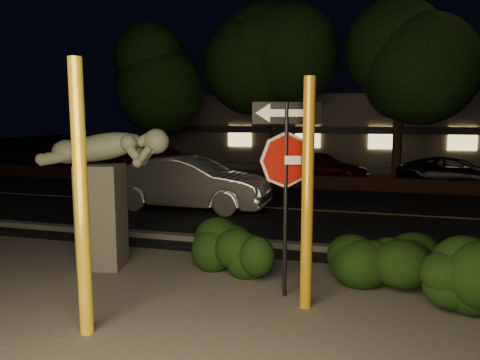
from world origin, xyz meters
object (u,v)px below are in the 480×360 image
at_px(yellow_pole_right, 307,196).
at_px(signpost, 286,161).
at_px(parked_car_dark, 455,173).
at_px(sculpture, 103,183).
at_px(silver_sedan, 189,183).
at_px(yellow_pole_left, 81,201).
at_px(parked_car_darkred, 320,167).
at_px(parked_car_red, 166,160).

bearing_deg(yellow_pole_right, signpost, 137.93).
distance_m(yellow_pole_right, parked_car_dark, 13.65).
bearing_deg(sculpture, silver_sedan, 83.30).
bearing_deg(yellow_pole_left, sculpture, 117.20).
bearing_deg(sculpture, parked_car_darkred, 66.13).
relative_size(signpost, sculpture, 1.17).
bearing_deg(yellow_pole_right, parked_car_dark, 73.56).
bearing_deg(parked_car_red, sculpture, -178.56).
bearing_deg(parked_car_darkred, yellow_pole_left, -176.60).
bearing_deg(parked_car_red, signpost, -167.58).
distance_m(yellow_pole_left, yellow_pole_right, 2.97).
xyz_separation_m(yellow_pole_right, sculpture, (-3.76, 0.84, -0.08)).
xyz_separation_m(yellow_pole_left, parked_car_darkred, (1.16, 15.05, -1.10)).
bearing_deg(parked_car_dark, sculpture, 159.51).
relative_size(signpost, parked_car_red, 0.71).
xyz_separation_m(sculpture, silver_sedan, (-0.62, 5.48, -0.77)).
bearing_deg(yellow_pole_left, signpost, 41.54).
distance_m(sculpture, parked_car_red, 13.81).
bearing_deg(parked_car_darkred, parked_car_red, 95.72).
relative_size(yellow_pole_right, parked_car_red, 0.79).
height_order(signpost, silver_sedan, signpost).
relative_size(sculpture, parked_car_dark, 0.59).
bearing_deg(parked_car_dark, signpost, 173.09).
distance_m(yellow_pole_left, parked_car_dark, 16.00).
xyz_separation_m(yellow_pole_left, parked_car_dark, (6.37, 14.63, -1.11)).
relative_size(yellow_pole_left, parked_car_red, 0.83).
relative_size(sculpture, silver_sedan, 0.53).
bearing_deg(yellow_pole_right, parked_car_darkred, 95.79).
height_order(parked_car_red, parked_car_dark, parked_car_red).
bearing_deg(parked_car_darkred, sculpture, 177.05).
xyz_separation_m(sculpture, parked_car_dark, (7.62, 12.22, -0.96)).
bearing_deg(parked_car_darkred, signpost, -167.88).
distance_m(silver_sedan, parked_car_darkred, 7.77).
xyz_separation_m(yellow_pole_right, signpost, (-0.37, 0.33, 0.45)).
distance_m(parked_car_darkred, parked_car_dark, 5.24).
bearing_deg(yellow_pole_right, silver_sedan, 124.73).
bearing_deg(parked_car_darkred, parked_car_dark, -86.84).
distance_m(yellow_pole_right, signpost, 0.67).
distance_m(yellow_pole_right, parked_car_red, 16.24).
height_order(yellow_pole_right, parked_car_darkred, yellow_pole_right).
height_order(yellow_pole_right, sculpture, yellow_pole_right).
bearing_deg(parked_car_dark, parked_car_red, 98.31).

